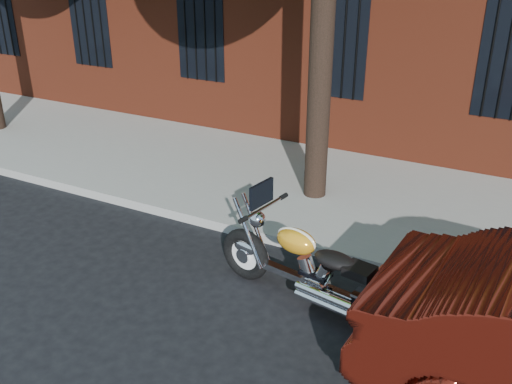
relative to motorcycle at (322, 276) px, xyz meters
The scene contains 4 objects.
ground 1.76m from the motorcycle, behind, with size 120.00×120.00×0.00m, color black.
curb 2.11m from the motorcycle, 144.54° to the left, with size 40.00×0.16×0.15m, color gray.
sidewalk 3.54m from the motorcycle, 118.72° to the left, with size 40.00×3.60×0.15m, color gray.
motorcycle is the anchor object (origin of this frame).
Camera 1 is at (3.58, -5.08, 4.08)m, focal length 40.00 mm.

